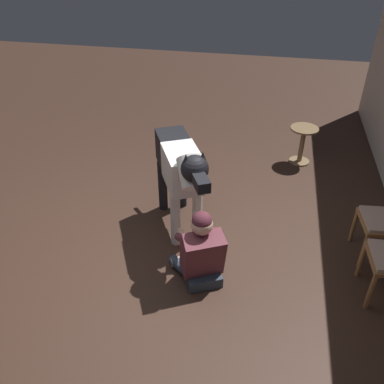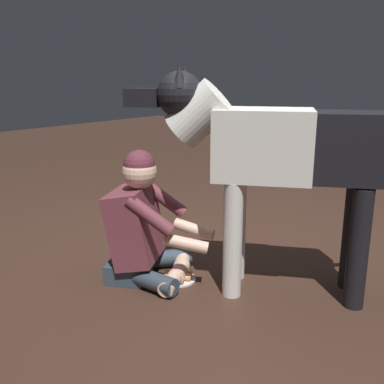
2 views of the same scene
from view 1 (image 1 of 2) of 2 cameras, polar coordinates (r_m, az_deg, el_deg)
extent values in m
plane|color=#39241B|center=(4.50, -4.79, -8.40)|extent=(15.91, 15.91, 0.00)
cylinder|color=olive|center=(4.53, 23.12, -7.78)|extent=(0.04, 0.04, 0.42)
cylinder|color=olive|center=(4.83, 21.98, -4.51)|extent=(0.04, 0.04, 0.42)
cube|color=olive|center=(4.61, 25.61, -3.95)|extent=(0.51, 0.51, 0.04)
cylinder|color=olive|center=(4.13, 23.99, -12.82)|extent=(0.04, 0.04, 0.42)
cylinder|color=olive|center=(4.42, 22.91, -8.92)|extent=(0.04, 0.04, 0.42)
cube|color=#303D4A|center=(4.12, 1.60, -12.10)|extent=(0.37, 0.41, 0.12)
cylinder|color=#303D4A|center=(4.19, -1.10, -10.93)|extent=(0.33, 0.38, 0.11)
cylinder|color=beige|center=(4.31, -0.69, -9.45)|extent=(0.27, 0.36, 0.09)
cylinder|color=#303D4A|center=(4.25, 3.01, -10.14)|extent=(0.40, 0.13, 0.11)
cylinder|color=beige|center=(4.35, 1.51, -9.04)|extent=(0.23, 0.37, 0.09)
cube|color=brown|center=(3.94, 1.50, -8.81)|extent=(0.45, 0.49, 0.49)
cylinder|color=brown|center=(3.93, -1.55, -6.51)|extent=(0.30, 0.20, 0.24)
cylinder|color=beige|center=(4.20, -1.52, -6.47)|extent=(0.28, 0.15, 0.12)
cylinder|color=brown|center=(4.01, 3.33, -5.64)|extent=(0.30, 0.20, 0.24)
cylinder|color=beige|center=(4.25, 1.77, -5.89)|extent=(0.26, 0.22, 0.12)
sphere|color=beige|center=(3.75, 1.41, -4.62)|extent=(0.21, 0.21, 0.21)
sphere|color=#5A2732|center=(3.72, 1.42, -4.18)|extent=(0.19, 0.19, 0.19)
cylinder|color=silver|center=(4.43, 0.73, -3.31)|extent=(0.11, 0.11, 0.68)
cylinder|color=silver|center=(4.38, -2.36, -3.82)|extent=(0.11, 0.11, 0.68)
cylinder|color=black|center=(4.97, -1.42, 1.33)|extent=(0.11, 0.11, 0.68)
cylinder|color=black|center=(4.92, -4.19, 0.92)|extent=(0.11, 0.11, 0.68)
cube|color=silver|center=(4.21, -1.36, 3.37)|extent=(0.64, 0.56, 0.39)
cube|color=black|center=(4.56, -2.63, 5.94)|extent=(0.57, 0.51, 0.37)
cylinder|color=silver|center=(3.83, -0.06, 2.79)|extent=(0.46, 0.40, 0.39)
sphere|color=black|center=(3.68, 0.40, 3.31)|extent=(0.26, 0.26, 0.26)
cube|color=black|center=(3.51, 1.36, 1.25)|extent=(0.23, 0.20, 0.11)
cone|color=black|center=(3.66, 1.54, 4.90)|extent=(0.12, 0.12, 0.12)
cone|color=black|center=(3.63, -0.86, 4.58)|extent=(0.12, 0.12, 0.12)
cylinder|color=black|center=(4.80, -3.30, 6.89)|extent=(0.33, 0.20, 0.23)
cylinder|color=silver|center=(4.37, 0.40, -9.73)|extent=(0.22, 0.22, 0.01)
cylinder|color=#E2AA72|center=(4.34, 0.13, -9.51)|extent=(0.17, 0.13, 0.05)
cylinder|color=#E2AA72|center=(4.35, 0.67, -9.39)|extent=(0.17, 0.13, 0.05)
cylinder|color=#9F4A37|center=(4.34, 0.40, -9.38)|extent=(0.17, 0.12, 0.04)
cylinder|color=brown|center=(6.17, 15.31, 6.32)|extent=(0.07, 0.07, 0.54)
cylinder|color=brown|center=(6.29, 14.96, 4.26)|extent=(0.30, 0.30, 0.02)
cylinder|color=brown|center=(6.05, 15.71, 8.66)|extent=(0.40, 0.40, 0.02)
camera|label=2|loc=(5.24, 26.29, 10.84)|focal=41.50mm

